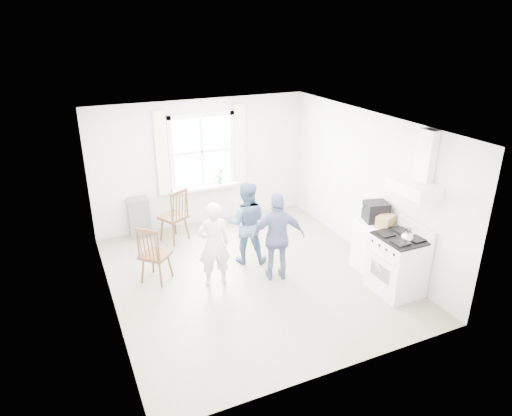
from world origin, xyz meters
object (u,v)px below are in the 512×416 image
at_px(stereo_stack, 376,212).
at_px(windsor_chair_b, 151,249).
at_px(low_cabinet, 373,246).
at_px(windsor_chair_a, 177,210).
at_px(person_right, 278,237).
at_px(person_left, 214,245).
at_px(gas_stove, 397,264).
at_px(person_mid, 246,223).

bearing_deg(stereo_stack, windsor_chair_b, 163.48).
bearing_deg(low_cabinet, windsor_chair_a, 138.69).
relative_size(stereo_stack, person_right, 0.29).
bearing_deg(windsor_chair_b, stereo_stack, -16.52).
bearing_deg(low_cabinet, person_left, 165.63).
distance_m(low_cabinet, stereo_stack, 0.62).
relative_size(gas_stove, person_left, 0.78).
distance_m(person_mid, person_right, 0.79).
distance_m(gas_stove, low_cabinet, 0.70).
distance_m(low_cabinet, windsor_chair_a, 3.66).
height_order(gas_stove, person_mid, person_mid).
distance_m(gas_stove, windsor_chair_b, 3.91).
bearing_deg(low_cabinet, windsor_chair_b, 162.61).
xyz_separation_m(stereo_stack, windsor_chair_b, (-3.57, 1.06, -0.44)).
bearing_deg(gas_stove, windsor_chair_b, 152.46).
height_order(low_cabinet, person_mid, person_mid).
xyz_separation_m(gas_stove, windsor_chair_a, (-2.68, 3.11, 0.18)).
bearing_deg(person_right, stereo_stack, -175.83).
bearing_deg(gas_stove, person_left, 151.74).
xyz_separation_m(windsor_chair_b, person_right, (1.93, -0.69, 0.13)).
xyz_separation_m(stereo_stack, person_left, (-2.65, 0.62, -0.35)).
xyz_separation_m(windsor_chair_b, person_mid, (1.70, 0.07, 0.12)).
xyz_separation_m(low_cabinet, person_left, (-2.62, 0.67, 0.27)).
relative_size(windsor_chair_b, person_right, 0.67).
bearing_deg(windsor_chair_b, person_right, -19.54).
distance_m(gas_stove, windsor_chair_a, 4.11).
height_order(windsor_chair_b, person_left, person_left).
distance_m(windsor_chair_b, person_mid, 1.70).
xyz_separation_m(person_mid, person_right, (0.23, -0.75, 0.01)).
relative_size(low_cabinet, person_right, 0.59).
bearing_deg(person_right, windsor_chair_b, -2.54).
xyz_separation_m(gas_stove, person_right, (-1.54, 1.12, 0.27)).
relative_size(low_cabinet, windsor_chair_a, 0.82).
relative_size(gas_stove, windsor_chair_b, 1.10).
distance_m(windsor_chair_b, person_left, 1.02).
distance_m(low_cabinet, windsor_chair_b, 3.71).
distance_m(stereo_stack, person_mid, 2.20).
bearing_deg(person_mid, person_left, 57.08).
height_order(stereo_stack, windsor_chair_b, stereo_stack).
relative_size(windsor_chair_a, person_left, 0.76).
relative_size(stereo_stack, person_left, 0.31).
bearing_deg(person_mid, low_cabinet, 171.70).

